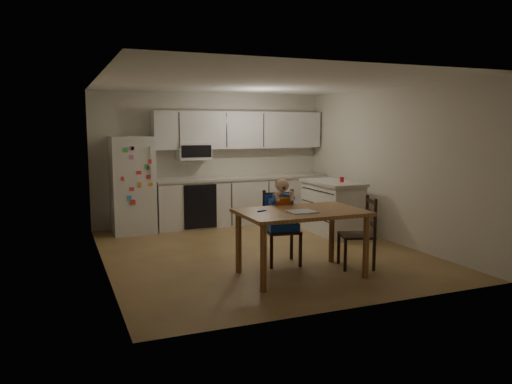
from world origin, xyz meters
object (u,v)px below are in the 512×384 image
object	(u,v)px
red_cup	(342,180)
kitchen_island	(332,207)
refrigerator	(132,185)
dining_table	(301,219)
chair_booster	(281,212)
chair_side	(364,228)

from	to	relation	value
red_cup	kitchen_island	bearing A→B (deg)	117.28
kitchen_island	red_cup	size ratio (longest dim) A/B	14.67
refrigerator	dining_table	bearing A→B (deg)	-65.22
kitchen_island	chair_booster	world-z (taller)	chair_booster
refrigerator	chair_side	bearing A→B (deg)	-53.45
dining_table	kitchen_island	bearing A→B (deg)	50.55
refrigerator	chair_booster	xyz separation A→B (m)	(1.58, -2.79, -0.14)
kitchen_island	chair_side	xyz separation A→B (m)	(-0.69, -1.96, 0.07)
chair_booster	chair_side	bearing A→B (deg)	-23.88
chair_side	dining_table	bearing A→B (deg)	-70.16
refrigerator	chair_side	size ratio (longest dim) A/B	1.79
dining_table	chair_booster	xyz separation A→B (m)	(0.01, 0.62, -0.01)
dining_table	red_cup	bearing A→B (deg)	46.76
chair_side	chair_booster	bearing A→B (deg)	-104.08
kitchen_island	chair_booster	xyz separation A→B (m)	(-1.62, -1.36, 0.24)
refrigerator	dining_table	world-z (taller)	refrigerator
refrigerator	dining_table	size ratio (longest dim) A/B	1.09
dining_table	chair_side	world-z (taller)	chair_side
kitchen_island	dining_table	world-z (taller)	kitchen_island
dining_table	chair_side	xyz separation A→B (m)	(0.94, 0.02, -0.18)
red_cup	chair_side	size ratio (longest dim) A/B	0.09
refrigerator	red_cup	xyz separation A→B (m)	(3.29, -1.59, 0.12)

